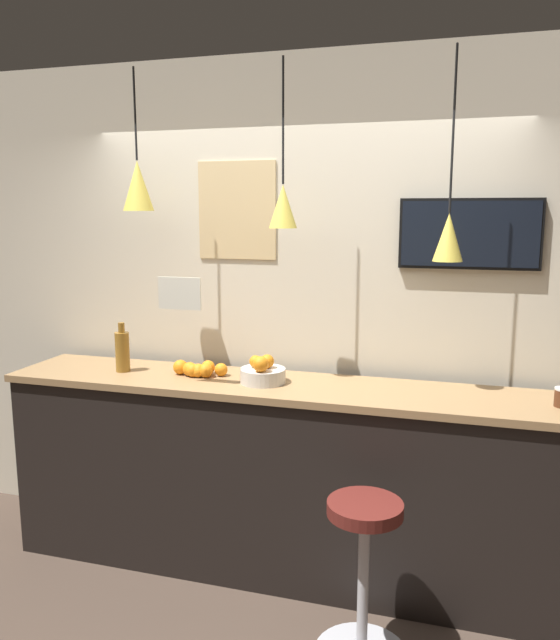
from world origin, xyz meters
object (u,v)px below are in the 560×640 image
at_px(fruit_bowl, 263,373).
at_px(juice_bottle, 122,351).
at_px(bar_stool, 364,563).
at_px(mounted_tv, 469,234).

bearing_deg(fruit_bowl, juice_bottle, 179.61).
bearing_deg(juice_bottle, bar_stool, -20.65).
bearing_deg(bar_stool, juice_bottle, 159.35).
height_order(juice_bottle, mounted_tv, mounted_tv).
bearing_deg(mounted_tv, juice_bottle, -169.65).
distance_m(bar_stool, juice_bottle, 1.79).
bearing_deg(fruit_bowl, mounted_tv, 18.71).
relative_size(bar_stool, fruit_bowl, 3.07).
distance_m(fruit_bowl, mounted_tv, 1.33).
xyz_separation_m(bar_stool, juice_bottle, (-1.52, 0.57, 0.75)).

